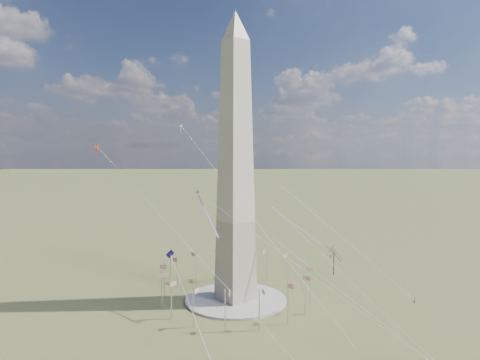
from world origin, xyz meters
TOP-DOWN VIEW (x-y plane):
  - ground at (0.00, 0.00)m, footprint 2000.00×2000.00m
  - plaza at (0.00, 0.00)m, footprint 36.00×36.00m
  - washington_monument at (0.00, 0.00)m, footprint 15.56×15.56m
  - flagpole_ring at (-0.00, -0.00)m, footprint 54.40×54.40m
  - tree_near at (51.16, -2.49)m, footprint 7.99×7.99m
  - person_east at (46.92, -41.37)m, footprint 0.75×0.53m
  - kite_delta_black at (29.37, 6.92)m, footprint 14.39×15.44m
  - kite_diamond_purple at (-22.00, 7.51)m, footprint 1.85×3.15m
  - kite_streamer_left at (14.34, -11.74)m, footprint 9.53×17.94m
  - kite_streamer_mid at (-12.73, 0.48)m, footprint 5.54×18.87m
  - kite_streamer_right at (30.76, 5.23)m, footprint 16.58×12.27m
  - kite_small_red at (-35.03, 36.84)m, footprint 1.66×1.50m
  - kite_small_white at (4.36, 43.92)m, footprint 1.32×2.05m

SIDE VIEW (x-z plane):
  - ground at x=0.00m, z-range 0.00..0.00m
  - plaza at x=0.00m, z-range 0.00..0.80m
  - person_east at x=46.92m, z-range 0.00..1.94m
  - flagpole_ring at x=0.00m, z-range 0.77..13.77m
  - tree_near at x=51.16m, z-range 2.98..16.97m
  - kite_streamer_right at x=30.76m, z-range 7.01..20.40m
  - kite_diamond_purple at x=-22.00m, z-range 12.96..22.97m
  - kite_streamer_left at x=14.34m, z-range 22.68..35.98m
  - kite_streamer_mid at x=-12.73m, z-range 27.84..40.98m
  - kite_delta_black at x=29.37m, z-range 31.78..45.93m
  - washington_monument at x=0.00m, z-range -2.05..97.95m
  - kite_small_red at x=-35.03m, z-range 52.10..56.66m
  - kite_small_white at x=4.36m, z-range 61.13..65.63m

